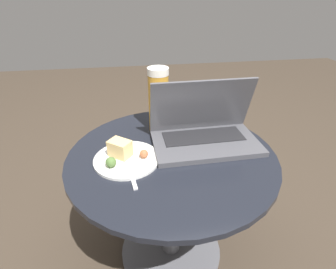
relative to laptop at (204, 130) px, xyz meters
name	(u,v)px	position (x,y,z in m)	size (l,w,h in m)	color
ground_plane	(171,250)	(-0.13, -0.06, -0.55)	(6.00, 6.00, 0.00)	#382D23
table	(171,186)	(-0.13, -0.06, -0.19)	(0.70, 0.70, 0.50)	#515156
laptop	(204,130)	(0.00, 0.00, 0.00)	(0.37, 0.22, 0.22)	#47474C
beer_glass	(158,100)	(-0.15, 0.12, 0.08)	(0.08, 0.08, 0.24)	gold
snack_plate	(125,156)	(-0.28, -0.07, -0.03)	(0.21, 0.21, 0.06)	silver
fork	(130,169)	(-0.27, -0.12, -0.04)	(0.04, 0.17, 0.00)	silver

